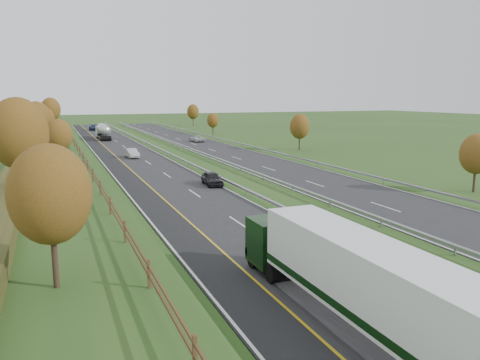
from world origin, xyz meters
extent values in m
plane|color=#27491A|center=(8.00, 55.00, 0.00)|extent=(400.00, 400.00, 0.00)
cube|color=black|center=(0.00, 60.00, 0.02)|extent=(10.50, 200.00, 0.04)
cube|color=black|center=(16.50, 60.00, 0.02)|extent=(10.50, 200.00, 0.04)
cube|color=black|center=(-3.75, 60.00, 0.02)|extent=(3.00, 200.00, 0.04)
cube|color=silver|center=(-5.05, 60.00, 0.05)|extent=(0.15, 200.00, 0.01)
cube|color=gold|center=(-2.25, 60.00, 0.05)|extent=(0.15, 200.00, 0.01)
cube|color=silver|center=(5.05, 60.00, 0.05)|extent=(0.15, 200.00, 0.01)
cube|color=silver|center=(11.45, 60.00, 0.05)|extent=(0.15, 200.00, 0.01)
cube|color=silver|center=(21.55, 60.00, 0.05)|extent=(0.15, 200.00, 0.01)
cube|color=silver|center=(1.25, 11.00, 0.05)|extent=(0.15, 4.00, 0.01)
cube|color=silver|center=(1.25, 23.00, 0.05)|extent=(0.15, 4.00, 0.01)
cube|color=silver|center=(15.25, 23.00, 0.05)|extent=(0.15, 4.00, 0.01)
cube|color=silver|center=(1.25, 35.00, 0.05)|extent=(0.15, 4.00, 0.01)
cube|color=silver|center=(15.25, 35.00, 0.05)|extent=(0.15, 4.00, 0.01)
cube|color=silver|center=(1.25, 47.00, 0.05)|extent=(0.15, 4.00, 0.01)
cube|color=silver|center=(15.25, 47.00, 0.05)|extent=(0.15, 4.00, 0.01)
cube|color=silver|center=(1.25, 59.00, 0.05)|extent=(0.15, 4.00, 0.01)
cube|color=silver|center=(15.25, 59.00, 0.05)|extent=(0.15, 4.00, 0.01)
cube|color=silver|center=(1.25, 71.00, 0.05)|extent=(0.15, 4.00, 0.01)
cube|color=silver|center=(15.25, 71.00, 0.05)|extent=(0.15, 4.00, 0.01)
cube|color=silver|center=(1.25, 83.00, 0.05)|extent=(0.15, 4.00, 0.01)
cube|color=silver|center=(15.25, 83.00, 0.05)|extent=(0.15, 4.00, 0.01)
cube|color=silver|center=(1.25, 95.00, 0.05)|extent=(0.15, 4.00, 0.01)
cube|color=silver|center=(15.25, 95.00, 0.05)|extent=(0.15, 4.00, 0.01)
cube|color=silver|center=(1.25, 107.00, 0.05)|extent=(0.15, 4.00, 0.01)
cube|color=silver|center=(15.25, 107.00, 0.05)|extent=(0.15, 4.00, 0.01)
cube|color=silver|center=(1.25, 119.00, 0.05)|extent=(0.15, 4.00, 0.01)
cube|color=silver|center=(15.25, 119.00, 0.05)|extent=(0.15, 4.00, 0.01)
cube|color=silver|center=(1.25, 131.00, 0.05)|extent=(0.15, 4.00, 0.01)
cube|color=silver|center=(15.25, 131.00, 0.05)|extent=(0.15, 4.00, 0.01)
cube|color=silver|center=(1.25, 143.00, 0.05)|extent=(0.15, 4.00, 0.01)
cube|color=silver|center=(15.25, 143.00, 0.05)|extent=(0.15, 4.00, 0.01)
cube|color=silver|center=(1.25, 155.00, 0.05)|extent=(0.15, 4.00, 0.01)
cube|color=silver|center=(15.25, 155.00, 0.05)|extent=(0.15, 4.00, 0.01)
cube|color=#27491A|center=(-13.00, 60.00, 1.00)|extent=(12.00, 200.00, 2.00)
cube|color=#2F3515|center=(-15.00, 60.00, 2.55)|extent=(2.20, 180.00, 1.10)
cube|color=#422B19|center=(-8.50, 60.00, 2.55)|extent=(0.08, 184.00, 0.10)
cube|color=#422B19|center=(-8.50, 60.00, 2.95)|extent=(0.08, 184.00, 0.10)
cube|color=#422B19|center=(-8.50, 2.00, 2.60)|extent=(0.12, 0.12, 1.20)
cube|color=#422B19|center=(-8.50, 8.50, 2.60)|extent=(0.12, 0.12, 1.20)
cube|color=#422B19|center=(-8.50, 15.00, 2.60)|extent=(0.12, 0.12, 1.20)
cube|color=#422B19|center=(-8.50, 21.50, 2.60)|extent=(0.12, 0.12, 1.20)
cube|color=#422B19|center=(-8.50, 28.00, 2.60)|extent=(0.12, 0.12, 1.20)
cube|color=#422B19|center=(-8.50, 34.50, 2.60)|extent=(0.12, 0.12, 1.20)
cube|color=#422B19|center=(-8.50, 41.00, 2.60)|extent=(0.12, 0.12, 1.20)
cube|color=#422B19|center=(-8.50, 47.50, 2.60)|extent=(0.12, 0.12, 1.20)
cube|color=#422B19|center=(-8.50, 54.00, 2.60)|extent=(0.12, 0.12, 1.20)
cube|color=#422B19|center=(-8.50, 60.50, 2.60)|extent=(0.12, 0.12, 1.20)
cube|color=#422B19|center=(-8.50, 67.00, 2.60)|extent=(0.12, 0.12, 1.20)
cube|color=#422B19|center=(-8.50, 73.50, 2.60)|extent=(0.12, 0.12, 1.20)
cube|color=#422B19|center=(-8.50, 80.00, 2.60)|extent=(0.12, 0.12, 1.20)
cube|color=#422B19|center=(-8.50, 86.50, 2.60)|extent=(0.12, 0.12, 1.20)
cube|color=#422B19|center=(-8.50, 93.00, 2.60)|extent=(0.12, 0.12, 1.20)
cube|color=#422B19|center=(-8.50, 99.50, 2.60)|extent=(0.12, 0.12, 1.20)
cube|color=#422B19|center=(-8.50, 106.00, 2.60)|extent=(0.12, 0.12, 1.20)
cube|color=#422B19|center=(-8.50, 112.50, 2.60)|extent=(0.12, 0.12, 1.20)
cube|color=#422B19|center=(-8.50, 119.00, 2.60)|extent=(0.12, 0.12, 1.20)
cube|color=#422B19|center=(-8.50, 125.50, 2.60)|extent=(0.12, 0.12, 1.20)
cube|color=#422B19|center=(-8.50, 132.00, 2.60)|extent=(0.12, 0.12, 1.20)
cube|color=#422B19|center=(-8.50, 138.50, 2.60)|extent=(0.12, 0.12, 1.20)
cube|color=#422B19|center=(-8.50, 145.00, 2.60)|extent=(0.12, 0.12, 1.20)
cube|color=#422B19|center=(-8.50, 151.50, 2.60)|extent=(0.12, 0.12, 1.20)
cube|color=gray|center=(5.70, 60.00, 0.62)|extent=(0.32, 200.00, 0.18)
cube|color=gray|center=(5.70, 11.00, 0.28)|extent=(0.10, 0.14, 0.56)
cube|color=gray|center=(5.70, 18.00, 0.28)|extent=(0.10, 0.14, 0.56)
cube|color=gray|center=(5.70, 25.00, 0.28)|extent=(0.10, 0.14, 0.56)
cube|color=gray|center=(5.70, 32.00, 0.28)|extent=(0.10, 0.14, 0.56)
cube|color=gray|center=(5.70, 39.00, 0.28)|extent=(0.10, 0.14, 0.56)
cube|color=gray|center=(5.70, 46.00, 0.28)|extent=(0.10, 0.14, 0.56)
cube|color=gray|center=(5.70, 53.00, 0.28)|extent=(0.10, 0.14, 0.56)
cube|color=gray|center=(5.70, 60.00, 0.28)|extent=(0.10, 0.14, 0.56)
cube|color=gray|center=(5.70, 67.00, 0.28)|extent=(0.10, 0.14, 0.56)
cube|color=gray|center=(5.70, 74.00, 0.28)|extent=(0.10, 0.14, 0.56)
cube|color=gray|center=(5.70, 81.00, 0.28)|extent=(0.10, 0.14, 0.56)
cube|color=gray|center=(5.70, 88.00, 0.28)|extent=(0.10, 0.14, 0.56)
cube|color=gray|center=(5.70, 95.00, 0.28)|extent=(0.10, 0.14, 0.56)
cube|color=gray|center=(5.70, 102.00, 0.28)|extent=(0.10, 0.14, 0.56)
cube|color=gray|center=(5.70, 109.00, 0.28)|extent=(0.10, 0.14, 0.56)
cube|color=gray|center=(5.70, 116.00, 0.28)|extent=(0.10, 0.14, 0.56)
cube|color=gray|center=(5.70, 123.00, 0.28)|extent=(0.10, 0.14, 0.56)
cube|color=gray|center=(5.70, 130.00, 0.28)|extent=(0.10, 0.14, 0.56)
cube|color=gray|center=(5.70, 137.00, 0.28)|extent=(0.10, 0.14, 0.56)
cube|color=gray|center=(5.70, 144.00, 0.28)|extent=(0.10, 0.14, 0.56)
cube|color=gray|center=(5.70, 151.00, 0.28)|extent=(0.10, 0.14, 0.56)
cube|color=gray|center=(5.70, 158.00, 0.28)|extent=(0.10, 0.14, 0.56)
cube|color=gray|center=(10.80, 60.00, 0.62)|extent=(0.32, 200.00, 0.18)
cube|color=gray|center=(10.80, 11.00, 0.28)|extent=(0.10, 0.14, 0.56)
cube|color=gray|center=(10.80, 18.00, 0.28)|extent=(0.10, 0.14, 0.56)
cube|color=gray|center=(10.80, 25.00, 0.28)|extent=(0.10, 0.14, 0.56)
cube|color=gray|center=(10.80, 32.00, 0.28)|extent=(0.10, 0.14, 0.56)
cube|color=gray|center=(10.80, 39.00, 0.28)|extent=(0.10, 0.14, 0.56)
cube|color=gray|center=(10.80, 46.00, 0.28)|extent=(0.10, 0.14, 0.56)
cube|color=gray|center=(10.80, 53.00, 0.28)|extent=(0.10, 0.14, 0.56)
cube|color=gray|center=(10.80, 60.00, 0.28)|extent=(0.10, 0.14, 0.56)
cube|color=gray|center=(10.80, 67.00, 0.28)|extent=(0.10, 0.14, 0.56)
cube|color=gray|center=(10.80, 74.00, 0.28)|extent=(0.10, 0.14, 0.56)
cube|color=gray|center=(10.80, 81.00, 0.28)|extent=(0.10, 0.14, 0.56)
cube|color=gray|center=(10.80, 88.00, 0.28)|extent=(0.10, 0.14, 0.56)
cube|color=gray|center=(10.80, 95.00, 0.28)|extent=(0.10, 0.14, 0.56)
cube|color=gray|center=(10.80, 102.00, 0.28)|extent=(0.10, 0.14, 0.56)
cube|color=gray|center=(10.80, 109.00, 0.28)|extent=(0.10, 0.14, 0.56)
cube|color=gray|center=(10.80, 116.00, 0.28)|extent=(0.10, 0.14, 0.56)
cube|color=gray|center=(10.80, 123.00, 0.28)|extent=(0.10, 0.14, 0.56)
cube|color=gray|center=(10.80, 130.00, 0.28)|extent=(0.10, 0.14, 0.56)
cube|color=gray|center=(10.80, 137.00, 0.28)|extent=(0.10, 0.14, 0.56)
cube|color=gray|center=(10.80, 144.00, 0.28)|extent=(0.10, 0.14, 0.56)
cube|color=gray|center=(10.80, 151.00, 0.28)|extent=(0.10, 0.14, 0.56)
cube|color=gray|center=(10.80, 158.00, 0.28)|extent=(0.10, 0.14, 0.56)
cube|color=gray|center=(22.30, 60.00, 0.62)|extent=(0.32, 200.00, 0.18)
cube|color=gray|center=(22.30, 32.00, 0.28)|extent=(0.10, 0.14, 0.56)
cube|color=gray|center=(22.30, 46.00, 0.28)|extent=(0.10, 0.14, 0.56)
cube|color=gray|center=(22.30, 60.00, 0.28)|extent=(0.10, 0.14, 0.56)
cube|color=gray|center=(22.30, 74.00, 0.28)|extent=(0.10, 0.14, 0.56)
cube|color=gray|center=(22.30, 88.00, 0.28)|extent=(0.10, 0.14, 0.56)
cube|color=gray|center=(22.30, 102.00, 0.28)|extent=(0.10, 0.14, 0.56)
cube|color=gray|center=(22.30, 116.00, 0.28)|extent=(0.10, 0.14, 0.56)
cube|color=gray|center=(22.30, 130.00, 0.28)|extent=(0.10, 0.14, 0.56)
cube|color=gray|center=(22.30, 144.00, 0.28)|extent=(0.10, 0.14, 0.56)
cube|color=gray|center=(22.30, 158.00, 0.28)|extent=(0.10, 0.14, 0.56)
cylinder|color=#2D2116|center=(-12.00, 10.00, 3.21)|extent=(0.24, 0.24, 2.43)
ellipsoid|color=#513311|center=(-12.00, 10.00, 5.89)|extent=(3.24, 3.24, 4.05)
cylinder|color=#2D2116|center=(-14.00, 28.00, 3.58)|extent=(0.24, 0.24, 3.15)
ellipsoid|color=#513311|center=(-14.00, 28.00, 7.04)|extent=(4.20, 4.20, 5.25)
cylinder|color=#2D2116|center=(-11.00, 46.00, 3.08)|extent=(0.24, 0.24, 2.16)
ellipsoid|color=#513311|center=(-11.00, 46.00, 5.46)|extent=(2.88, 2.88, 3.60)
cylinder|color=#2D2116|center=(-13.50, 64.00, 3.44)|extent=(0.24, 0.24, 2.88)
ellipsoid|color=#513311|center=(-13.50, 64.00, 6.61)|extent=(3.84, 3.84, 4.80)
cylinder|color=#2D2116|center=(-12.50, 82.00, 3.17)|extent=(0.24, 0.24, 2.34)
ellipsoid|color=#513311|center=(-12.50, 82.00, 5.74)|extent=(3.12, 3.12, 3.90)
cylinder|color=#2D2116|center=(-11.50, 100.00, 3.53)|extent=(0.24, 0.24, 3.06)
ellipsoid|color=#513311|center=(-11.50, 100.00, 6.90)|extent=(4.08, 4.08, 5.10)
cylinder|color=#2D2116|center=(-14.00, 118.00, 3.12)|extent=(0.24, 0.24, 2.25)
ellipsoid|color=#513311|center=(-14.00, 118.00, 5.60)|extent=(3.00, 3.00, 3.75)
cylinder|color=#2D2116|center=(-12.00, 136.00, 3.35)|extent=(0.24, 0.24, 2.70)
ellipsoid|color=#513311|center=(-12.00, 136.00, 6.32)|extent=(3.60, 3.60, 4.50)
cylinder|color=#2D2116|center=(28.00, 25.00, 1.24)|extent=(0.24, 0.24, 2.48)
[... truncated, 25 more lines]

